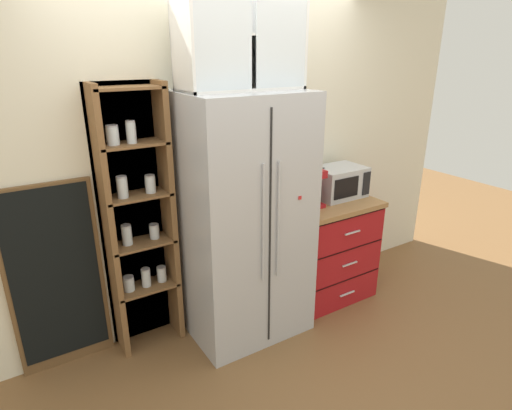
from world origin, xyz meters
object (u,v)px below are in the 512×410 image
(microwave, at_px, (338,182))
(chalkboard_menu, at_px, (56,278))
(mug_charcoal, at_px, (328,195))
(bottle_green, at_px, (322,185))
(refrigerator, at_px, (245,219))
(coffee_maker, at_px, (309,187))
(bottle_amber, at_px, (332,189))

(microwave, height_order, chalkboard_menu, chalkboard_menu)
(mug_charcoal, xyz_separation_m, bottle_green, (-0.00, 0.08, 0.07))
(refrigerator, xyz_separation_m, coffee_maker, (0.63, 0.05, 0.13))
(bottle_green, bearing_deg, chalkboard_menu, 175.26)
(microwave, bearing_deg, coffee_maker, -173.40)
(bottle_green, bearing_deg, microwave, -17.39)
(chalkboard_menu, bearing_deg, microwave, -5.56)
(microwave, relative_size, bottle_green, 1.66)
(coffee_maker, xyz_separation_m, mug_charcoal, (0.22, 0.01, -0.11))
(chalkboard_menu, bearing_deg, mug_charcoal, -6.87)
(microwave, bearing_deg, refrigerator, -174.95)
(coffee_maker, xyz_separation_m, bottle_green, (0.22, 0.09, -0.04))
(refrigerator, xyz_separation_m, mug_charcoal, (0.85, 0.05, 0.02))
(bottle_amber, bearing_deg, chalkboard_menu, 171.94)
(microwave, height_order, bottle_amber, microwave)
(mug_charcoal, height_order, chalkboard_menu, chalkboard_menu)
(microwave, height_order, bottle_green, bottle_green)
(microwave, height_order, mug_charcoal, microwave)
(mug_charcoal, height_order, bottle_green, bottle_green)
(bottle_amber, distance_m, chalkboard_menu, 2.18)
(refrigerator, height_order, coffee_maker, refrigerator)
(bottle_amber, bearing_deg, microwave, 29.25)
(coffee_maker, height_order, bottle_amber, coffee_maker)
(chalkboard_menu, bearing_deg, bottle_amber, -8.06)
(refrigerator, distance_m, coffee_maker, 0.65)
(mug_charcoal, bearing_deg, refrigerator, -176.48)
(coffee_maker, relative_size, bottle_amber, 1.20)
(microwave, xyz_separation_m, bottle_amber, (-0.14, -0.08, -0.02))
(microwave, bearing_deg, bottle_amber, -150.75)
(refrigerator, bearing_deg, bottle_amber, 0.51)
(refrigerator, relative_size, mug_charcoal, 15.94)
(refrigerator, distance_m, chalkboard_menu, 1.34)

